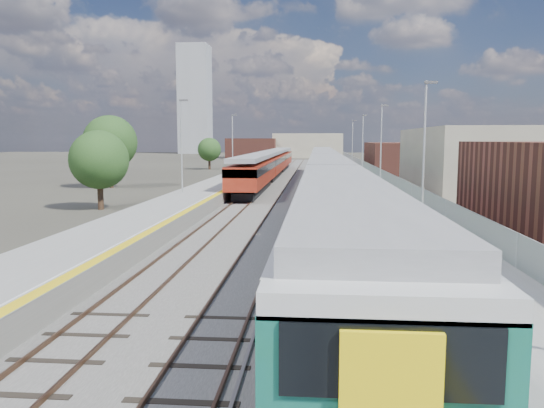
# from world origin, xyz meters

# --- Properties ---
(ground) EXTENTS (320.00, 320.00, 0.00)m
(ground) POSITION_xyz_m (0.00, 50.00, 0.00)
(ground) COLOR #47443A
(ground) RESTS_ON ground
(ballast_bed) EXTENTS (10.50, 155.00, 0.06)m
(ballast_bed) POSITION_xyz_m (-2.25, 52.50, 0.03)
(ballast_bed) COLOR #565451
(ballast_bed) RESTS_ON ground
(tracks) EXTENTS (8.96, 160.00, 0.17)m
(tracks) POSITION_xyz_m (-1.65, 54.18, 0.11)
(tracks) COLOR #4C3323
(tracks) RESTS_ON ground
(platform_right) EXTENTS (4.70, 155.00, 8.52)m
(platform_right) POSITION_xyz_m (5.28, 52.49, 0.54)
(platform_right) COLOR slate
(platform_right) RESTS_ON ground
(platform_left) EXTENTS (4.30, 155.00, 8.52)m
(platform_left) POSITION_xyz_m (-9.05, 52.49, 0.52)
(platform_left) COLOR slate
(platform_left) RESTS_ON ground
(buildings) EXTENTS (72.00, 185.50, 40.00)m
(buildings) POSITION_xyz_m (-18.12, 138.60, 10.70)
(buildings) COLOR brown
(buildings) RESTS_ON ground
(green_train) EXTENTS (3.05, 84.79, 3.36)m
(green_train) POSITION_xyz_m (1.50, 39.90, 2.36)
(green_train) COLOR black
(green_train) RESTS_ON ground
(red_train) EXTENTS (2.88, 58.37, 3.63)m
(red_train) POSITION_xyz_m (-5.50, 63.19, 2.15)
(red_train) COLOR black
(red_train) RESTS_ON ground
(tree_a) EXTENTS (4.44, 4.44, 6.02)m
(tree_a) POSITION_xyz_m (-15.71, 30.72, 3.78)
(tree_a) COLOR #382619
(tree_a) RESTS_ON ground
(tree_b) EXTENTS (5.86, 5.86, 7.94)m
(tree_b) POSITION_xyz_m (-21.87, 48.43, 5.00)
(tree_b) COLOR #382619
(tree_b) RESTS_ON ground
(tree_c) EXTENTS (4.14, 4.14, 5.61)m
(tree_c) POSITION_xyz_m (-18.35, 84.96, 3.53)
(tree_c) COLOR #382619
(tree_c) RESTS_ON ground
(tree_d) EXTENTS (4.36, 4.36, 5.90)m
(tree_d) POSITION_xyz_m (20.45, 70.59, 3.71)
(tree_d) COLOR #382619
(tree_d) RESTS_ON ground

